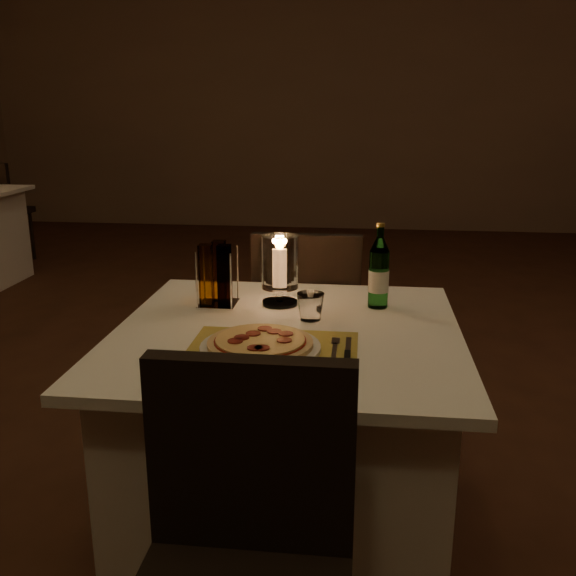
# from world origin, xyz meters

# --- Properties ---
(floor) EXTENTS (8.00, 10.00, 0.02)m
(floor) POSITION_xyz_m (0.00, 0.00, -0.01)
(floor) COLOR #432315
(floor) RESTS_ON ground
(wall_back) EXTENTS (8.00, 0.02, 3.00)m
(wall_back) POSITION_xyz_m (0.00, 5.01, 1.50)
(wall_back) COLOR #896A50
(wall_back) RESTS_ON ground
(main_table) EXTENTS (1.00, 1.00, 0.74)m
(main_table) POSITION_xyz_m (0.02, -0.55, 0.37)
(main_table) COLOR white
(main_table) RESTS_ON ground
(chair_near) EXTENTS (0.42, 0.42, 0.90)m
(chair_near) POSITION_xyz_m (0.02, -1.26, 0.55)
(chair_near) COLOR black
(chair_near) RESTS_ON ground
(chair_far) EXTENTS (0.42, 0.42, 0.90)m
(chair_far) POSITION_xyz_m (0.02, 0.16, 0.55)
(chair_far) COLOR black
(chair_far) RESTS_ON ground
(placemat) EXTENTS (0.45, 0.34, 0.00)m
(placemat) POSITION_xyz_m (-0.00, -0.73, 0.74)
(placemat) COLOR #AD973C
(placemat) RESTS_ON main_table
(plate) EXTENTS (0.32, 0.32, 0.01)m
(plate) POSITION_xyz_m (-0.03, -0.73, 0.75)
(plate) COLOR white
(plate) RESTS_ON placemat
(pizza) EXTENTS (0.28, 0.28, 0.02)m
(pizza) POSITION_xyz_m (-0.03, -0.73, 0.77)
(pizza) COLOR #D8B77F
(pizza) RESTS_ON plate
(fork) EXTENTS (0.02, 0.18, 0.00)m
(fork) POSITION_xyz_m (0.16, -0.70, 0.75)
(fork) COLOR silver
(fork) RESTS_ON placemat
(knife) EXTENTS (0.02, 0.22, 0.01)m
(knife) POSITION_xyz_m (0.20, -0.76, 0.75)
(knife) COLOR black
(knife) RESTS_ON placemat
(tumbler) EXTENTS (0.08, 0.08, 0.08)m
(tumbler) POSITION_xyz_m (0.07, -0.45, 0.78)
(tumbler) COLOR white
(tumbler) RESTS_ON main_table
(water_bottle) EXTENTS (0.07, 0.07, 0.27)m
(water_bottle) POSITION_xyz_m (0.28, -0.30, 0.85)
(water_bottle) COLOR #61B465
(water_bottle) RESTS_ON main_table
(hurricane_candle) EXTENTS (0.12, 0.12, 0.23)m
(hurricane_candle) POSITION_xyz_m (-0.04, -0.31, 0.87)
(hurricane_candle) COLOR white
(hurricane_candle) RESTS_ON main_table
(cruet_caddy) EXTENTS (0.12, 0.12, 0.21)m
(cruet_caddy) POSITION_xyz_m (-0.24, -0.35, 0.84)
(cruet_caddy) COLOR white
(cruet_caddy) RESTS_ON main_table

